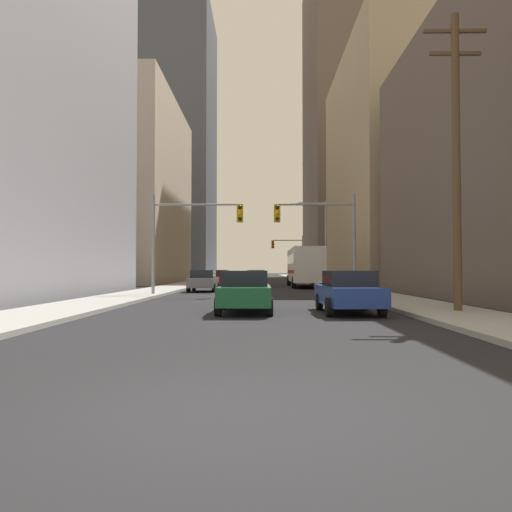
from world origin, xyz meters
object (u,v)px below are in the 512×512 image
(traffic_signal_near_left, at_px, (193,226))
(sedan_navy, at_px, (256,278))
(sedan_blue, at_px, (348,292))
(traffic_signal_near_right, at_px, (319,227))
(city_bus, at_px, (304,265))
(sedan_grey, at_px, (203,281))
(sedan_red, at_px, (221,277))
(traffic_signal_far_right, at_px, (289,250))
(sedan_green, at_px, (245,291))

(traffic_signal_near_left, bearing_deg, sedan_navy, 77.26)
(sedan_navy, relative_size, traffic_signal_near_left, 0.71)
(sedan_blue, xyz_separation_m, traffic_signal_near_right, (0.29, 10.99, 3.32))
(city_bus, xyz_separation_m, sedan_blue, (-0.79, -25.73, -1.16))
(sedan_grey, height_order, sedan_red, same)
(sedan_blue, xyz_separation_m, sedan_grey, (-7.19, 16.72, 0.00))
(city_bus, relative_size, sedan_grey, 2.74)
(city_bus, relative_size, sedan_red, 2.74)
(traffic_signal_far_right, bearing_deg, city_bus, -89.37)
(city_bus, xyz_separation_m, sedan_green, (-4.47, -25.51, -1.16))
(sedan_red, relative_size, sedan_navy, 0.99)
(traffic_signal_near_left, bearing_deg, traffic_signal_far_right, 77.47)
(sedan_green, bearing_deg, traffic_signal_far_right, 84.64)
(sedan_blue, xyz_separation_m, sedan_navy, (-3.55, 26.73, 0.00))
(sedan_blue, bearing_deg, traffic_signal_far_right, 89.28)
(city_bus, height_order, sedan_blue, city_bus)
(traffic_signal_near_right, bearing_deg, sedan_blue, -91.50)
(sedan_grey, bearing_deg, sedan_blue, -66.74)
(traffic_signal_near_right, bearing_deg, sedan_green, -110.23)
(sedan_green, relative_size, traffic_signal_near_left, 0.70)
(sedan_blue, relative_size, traffic_signal_near_right, 0.71)
(sedan_red, bearing_deg, traffic_signal_near_left, -89.90)
(sedan_green, height_order, sedan_red, same)
(city_bus, height_order, sedan_grey, city_bus)
(city_bus, distance_m, sedan_blue, 25.77)
(city_bus, xyz_separation_m, traffic_signal_near_right, (-0.50, -14.74, 2.16))
(sedan_blue, bearing_deg, sedan_navy, 97.56)
(sedan_grey, distance_m, traffic_signal_near_left, 6.63)
(traffic_signal_near_right, height_order, traffic_signal_far_right, same)
(sedan_red, xyz_separation_m, sedan_navy, (3.59, -3.68, 0.00))
(traffic_signal_near_left, distance_m, traffic_signal_near_right, 7.39)
(sedan_green, xyz_separation_m, traffic_signal_near_left, (-3.42, 10.77, 3.34))
(sedan_blue, xyz_separation_m, sedan_green, (-3.68, 0.22, 0.00))
(traffic_signal_near_right, bearing_deg, sedan_red, 110.92)
(sedan_red, distance_m, traffic_signal_far_right, 17.29)
(sedan_grey, relative_size, sedan_red, 1.00)
(traffic_signal_near_right, bearing_deg, city_bus, 88.06)
(sedan_red, distance_m, traffic_signal_near_left, 19.71)
(city_bus, bearing_deg, traffic_signal_far_right, 90.63)
(sedan_green, distance_m, traffic_signal_near_right, 11.95)
(city_bus, distance_m, sedan_green, 25.93)
(traffic_signal_near_left, height_order, traffic_signal_near_right, same)
(sedan_grey, relative_size, traffic_signal_near_right, 0.70)
(sedan_grey, distance_m, traffic_signal_far_right, 30.02)
(city_bus, height_order, traffic_signal_far_right, traffic_signal_far_right)
(traffic_signal_near_right, relative_size, traffic_signal_far_right, 1.00)
(sedan_navy, bearing_deg, sedan_green, -90.30)
(traffic_signal_near_left, bearing_deg, traffic_signal_near_right, -0.00)
(sedan_green, relative_size, sedan_red, 1.00)
(sedan_red, bearing_deg, sedan_green, -83.47)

